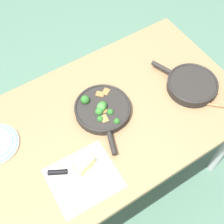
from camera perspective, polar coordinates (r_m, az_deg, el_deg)
ground_plane at (r=2.19m, az=0.00°, el=-10.91°), size 14.00×14.00×0.00m
dining_table_red at (r=1.59m, az=0.00°, el=-2.02°), size 1.31×0.81×0.75m
skillet_broccoli at (r=1.51m, az=-1.74°, el=0.54°), size 0.28×0.38×0.07m
skillet_eggs at (r=1.65m, az=14.35°, el=4.84°), size 0.26×0.36×0.05m
wooden_spoon at (r=1.62m, az=17.99°, el=1.28°), size 0.28×0.27×0.02m
parchment_sheet at (r=1.38m, az=-5.21°, el=-11.93°), size 0.30×0.27×0.00m
grater_knife at (r=1.39m, az=-7.32°, el=-10.76°), size 0.27×0.17×0.02m
cheese_block at (r=1.38m, az=-5.25°, el=-9.39°), size 0.10×0.08×0.05m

